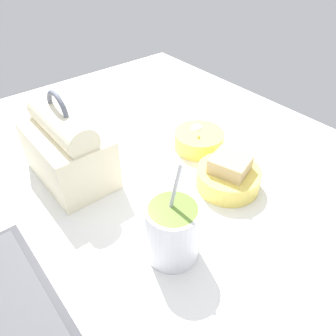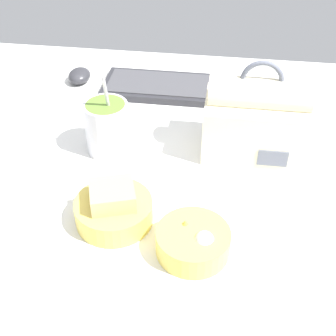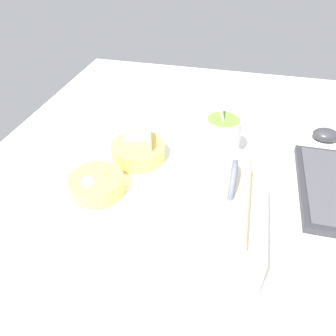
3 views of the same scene
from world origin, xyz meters
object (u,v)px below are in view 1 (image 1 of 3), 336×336
at_px(bento_bowl_snacks, 199,140).
at_px(lunch_bag, 67,148).
at_px(bento_bowl_sandwich, 228,176).
at_px(keyboard, 4,310).
at_px(soup_cup, 173,231).

bearing_deg(bento_bowl_snacks, lunch_bag, 71.54).
bearing_deg(lunch_bag, bento_bowl_sandwich, -134.94).
bearing_deg(bento_bowl_snacks, keyboard, 103.99).
xyz_separation_m(keyboard, lunch_bag, (0.23, -0.23, 0.07)).
height_order(lunch_bag, bento_bowl_sandwich, lunch_bag).
bearing_deg(lunch_bag, keyboard, 135.20).
relative_size(soup_cup, bento_bowl_snacks, 1.51).
bearing_deg(bento_bowl_sandwich, lunch_bag, 45.06).
bearing_deg(lunch_bag, bento_bowl_snacks, -108.46).
xyz_separation_m(lunch_bag, bento_bowl_sandwich, (-0.25, -0.25, -0.05)).
height_order(keyboard, soup_cup, soup_cup).
xyz_separation_m(soup_cup, bento_bowl_sandwich, (0.06, -0.21, -0.03)).
distance_m(keyboard, bento_bowl_snacks, 0.55).
bearing_deg(bento_bowl_sandwich, bento_bowl_snacks, -19.48).
height_order(bento_bowl_sandwich, bento_bowl_snacks, bento_bowl_sandwich).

